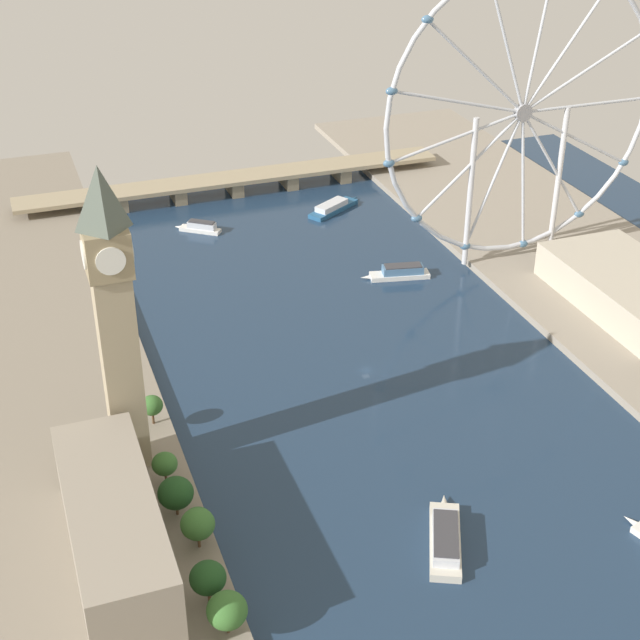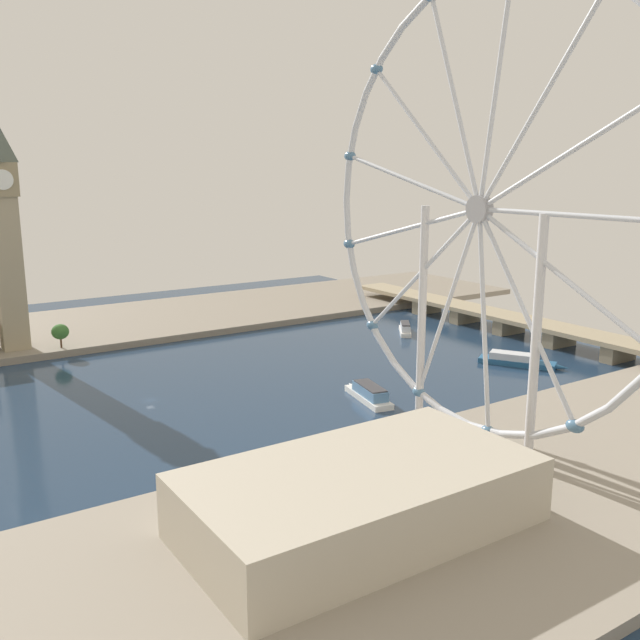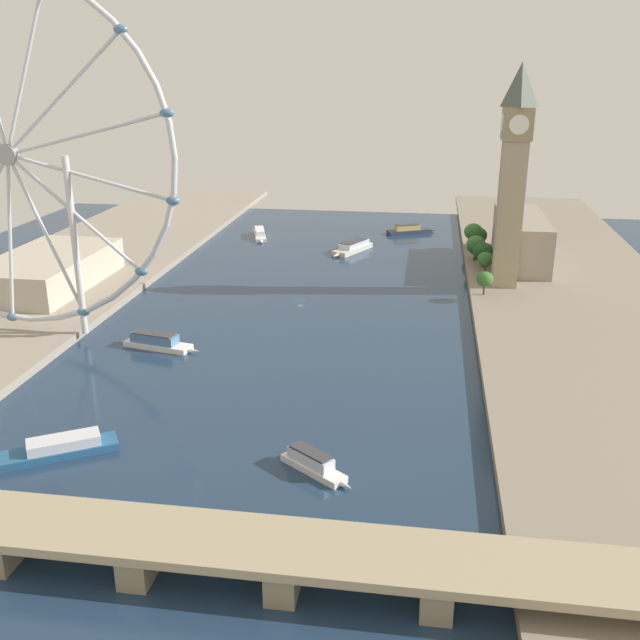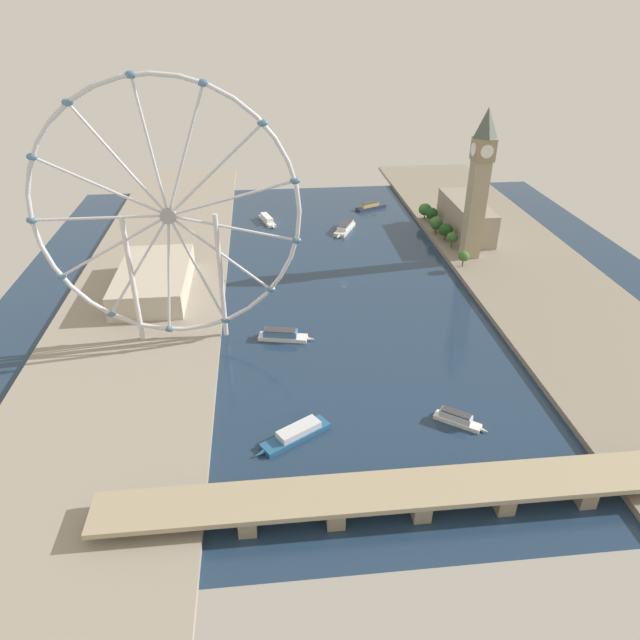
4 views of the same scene
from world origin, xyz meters
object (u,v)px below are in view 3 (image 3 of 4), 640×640
at_px(clock_tower, 513,174).
at_px(parliament_block, 521,239).
at_px(tour_boat_5, 353,247).
at_px(tour_boat_4, 157,342).
at_px(river_bridge, 144,540).
at_px(ferris_wheel, 8,157).
at_px(riverside_hall, 48,270).
at_px(tour_boat_0, 313,463).
at_px(tour_boat_1, 260,234).
at_px(tour_boat_3, 59,448).
at_px(tour_boat_2, 409,230).

bearing_deg(clock_tower, parliament_block, -104.53).
bearing_deg(tour_boat_5, tour_boat_4, 5.80).
height_order(river_bridge, tour_boat_5, river_bridge).
distance_m(ferris_wheel, riverside_hall, 81.42).
bearing_deg(tour_boat_4, tour_boat_0, -35.28).
relative_size(river_bridge, tour_boat_0, 10.74).
bearing_deg(tour_boat_0, river_bridge, -87.20).
bearing_deg(clock_tower, tour_boat_1, -33.66).
relative_size(clock_tower, tour_boat_1, 3.00).
relative_size(ferris_wheel, riverside_hall, 1.69).
relative_size(parliament_block, tour_boat_4, 2.39).
xyz_separation_m(tour_boat_0, tour_boat_5, (14.47, -225.68, 0.16)).
relative_size(tour_boat_1, tour_boat_4, 1.07).
xyz_separation_m(parliament_block, tour_boat_4, (139.69, 132.18, -12.04)).
xyz_separation_m(parliament_block, tour_boat_3, (137.86, 208.17, -12.44)).
bearing_deg(tour_boat_3, tour_boat_2, -137.94).
relative_size(river_bridge, tour_boat_1, 6.89).
height_order(river_bridge, tour_boat_0, river_bridge).
height_order(parliament_block, tour_boat_4, parliament_block).
bearing_deg(tour_boat_3, riverside_hall, -92.69).
bearing_deg(river_bridge, ferris_wheel, -52.52).
relative_size(tour_boat_0, tour_boat_2, 0.67).
bearing_deg(tour_boat_1, tour_boat_0, -0.15).
xyz_separation_m(clock_tower, tour_boat_3, (126.63, 164.85, -50.15)).
height_order(tour_boat_1, tour_boat_5, tour_boat_5).
bearing_deg(parliament_block, tour_boat_0, 70.94).
bearing_deg(tour_boat_0, parliament_block, 107.56).
height_order(clock_tower, ferris_wheel, ferris_wheel).
xyz_separation_m(clock_tower, tour_boat_5, (74.46, -62.84, -49.71)).
bearing_deg(tour_boat_5, tour_boat_3, 12.49).
bearing_deg(tour_boat_0, tour_boat_2, 123.61).
height_order(parliament_block, tour_boat_2, parliament_block).
relative_size(clock_tower, tour_boat_2, 3.12).
xyz_separation_m(riverside_hall, tour_boat_4, (-71.70, 57.25, -7.65)).
relative_size(parliament_block, riverside_hall, 0.96).
distance_m(clock_tower, parliament_block, 58.52).
distance_m(river_bridge, tour_boat_3, 55.49).
relative_size(river_bridge, tour_boat_3, 6.72).
bearing_deg(tour_boat_1, clock_tower, 40.16).
relative_size(riverside_hall, tour_boat_1, 2.34).
bearing_deg(ferris_wheel, tour_boat_2, -123.83).
distance_m(river_bridge, tour_boat_4, 122.22).
distance_m(parliament_block, tour_boat_5, 88.70).
bearing_deg(river_bridge, clock_tower, -113.23).
bearing_deg(tour_boat_3, tour_boat_0, 150.14).
height_order(ferris_wheel, tour_boat_1, ferris_wheel).
relative_size(tour_boat_2, tour_boat_3, 0.94).
height_order(ferris_wheel, tour_boat_3, ferris_wheel).
bearing_deg(tour_boat_2, river_bridge, -123.53).
bearing_deg(riverside_hall, tour_boat_5, -143.08).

